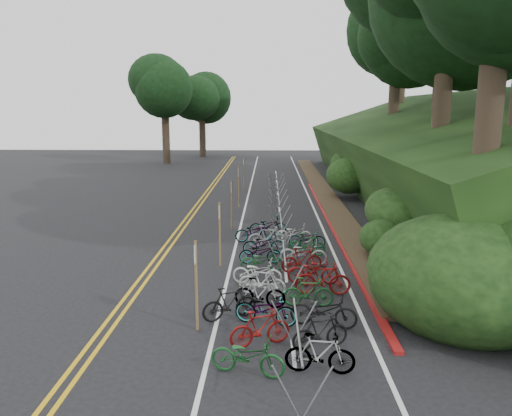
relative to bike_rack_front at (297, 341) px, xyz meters
The scene contains 11 objects.
ground 4.53m from the bike_rack_front, 134.70° to the left, with size 120.00×120.00×0.00m, color black.
road_markings 13.51m from the bike_rack_front, 100.62° to the left, with size 7.47×80.00×0.01m.
red_curb 15.39m from the bike_rack_front, 80.32° to the left, with size 0.25×28.00×0.10m, color maroon.
embankment 24.33m from the bike_rack_front, 66.08° to the left, with size 14.30×48.14×9.11m.
tree_cluster 28.52m from the bike_rack_front, 75.23° to the left, with size 33.45×54.87×20.18m.
bike_rack_front is the anchor object (origin of this frame).
bike_racks_rest 16.15m from the bike_rack_front, 90.42° to the left, with size 1.14×23.00×1.17m.
signpost_near 3.64m from the bike_rack_front, 136.16° to the left, with size 0.08×0.40×2.53m.
signposts_rest 17.34m from the bike_rack_front, 98.35° to the left, with size 0.08×18.40×2.50m.
bike_front 3.68m from the bike_rack_front, 118.90° to the left, with size 1.65×0.47×0.99m, color black.
bike_valet 6.58m from the bike_rack_front, 91.06° to the left, with size 3.22×14.70×1.09m.
Camera 1 is at (2.47, -13.41, 5.97)m, focal length 35.00 mm.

